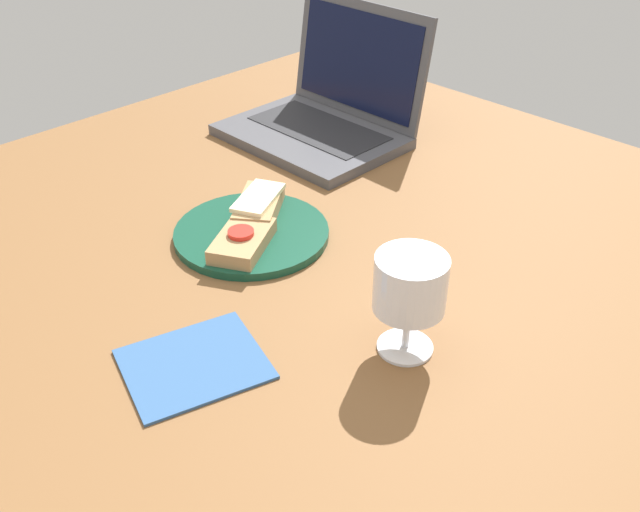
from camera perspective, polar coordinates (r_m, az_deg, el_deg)
wooden_table at (r=102.82cm, az=-0.59°, el=-1.19°), size 140.00×140.00×3.00cm
plate at (r=107.83cm, az=-5.49°, el=1.82°), size 23.35×23.35×1.27cm
sandwich_with_tomato at (r=102.89cm, az=-6.23°, el=1.25°), size 11.37×13.20×2.89cm
sandwich_with_cheese at (r=110.79cm, az=-4.92°, el=4.09°), size 12.02×13.16×3.18cm
wine_glass at (r=82.29cm, az=7.21°, el=-2.60°), size 8.57×8.57×13.14cm
laptop at (r=138.65cm, az=0.39°, el=11.29°), size 32.63×27.24×23.36cm
napkin at (r=86.17cm, az=-10.04°, el=-8.51°), size 17.66×19.28×0.40cm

